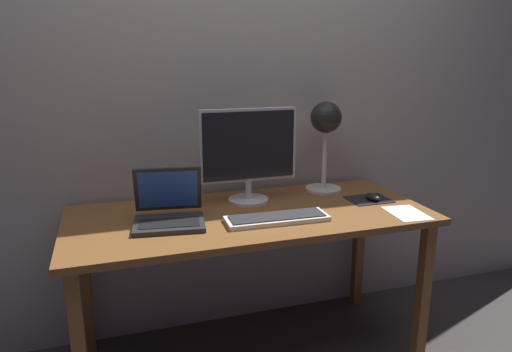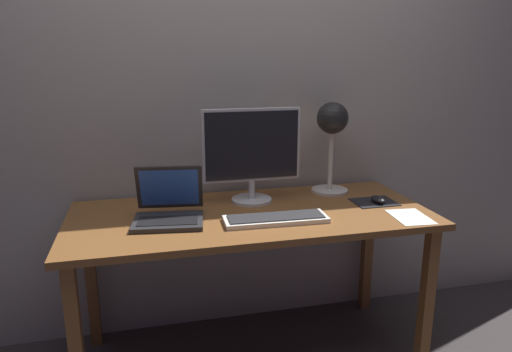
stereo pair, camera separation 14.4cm
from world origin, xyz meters
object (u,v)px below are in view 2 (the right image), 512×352
(monitor, at_px, (252,151))
(keyboard_main, at_px, (276,219))
(mouse, at_px, (378,199))
(desk_lamp, at_px, (332,128))
(laptop, at_px, (169,205))

(monitor, xyz_separation_m, keyboard_main, (0.04, -0.30, -0.24))
(mouse, bearing_deg, desk_lamp, 122.86)
(desk_lamp, bearing_deg, monitor, -171.76)
(laptop, relative_size, mouse, 3.35)
(keyboard_main, xyz_separation_m, mouse, (0.54, 0.13, 0.01))
(keyboard_main, xyz_separation_m, desk_lamp, (0.39, 0.36, 0.32))
(laptop, distance_m, mouse, 0.98)
(monitor, bearing_deg, keyboard_main, -83.09)
(keyboard_main, relative_size, desk_lamp, 0.97)
(desk_lamp, distance_m, mouse, 0.42)
(desk_lamp, bearing_deg, keyboard_main, -137.47)
(keyboard_main, height_order, laptop, laptop)
(monitor, xyz_separation_m, desk_lamp, (0.43, 0.06, 0.08))
(monitor, relative_size, laptop, 1.44)
(keyboard_main, bearing_deg, desk_lamp, 42.53)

